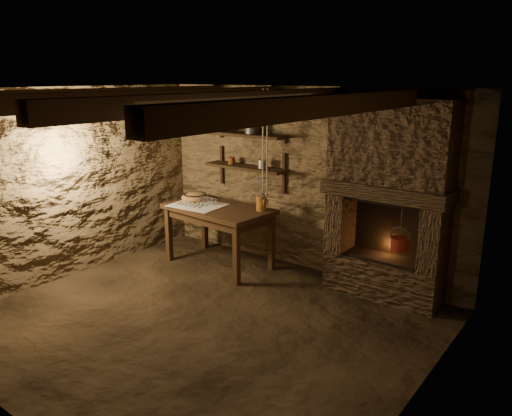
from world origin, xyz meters
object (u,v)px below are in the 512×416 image
Objects in this scene: wooden_bowl at (195,197)px; iron_stockpot at (252,128)px; work_table at (219,234)px; red_pot at (400,243)px; stoneware_jug at (261,196)px.

iron_stockpot is at bearing 30.31° from wooden_bowl.
work_table is at bearing -8.39° from wooden_bowl.
work_table is 2.78× the size of red_pot.
work_table is 1.50m from iron_stockpot.
stoneware_jug is at bearing 22.24° from work_table.
red_pot reaches higher than work_table.
work_table is 2.42m from red_pot.
wooden_bowl reaches higher than work_table.
wooden_bowl is 1.80× the size of iron_stockpot.
wooden_bowl is (-1.08, -0.11, -0.15)m from stoneware_jug.
stoneware_jug reaches higher than wooden_bowl.
red_pot is (2.88, 0.29, -0.17)m from wooden_bowl.
stoneware_jug is 0.96m from iron_stockpot.
work_table is 7.07× the size of iron_stockpot.
work_table is at bearing -171.27° from red_pot.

